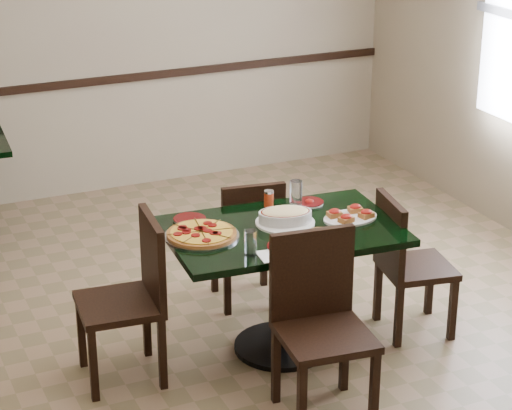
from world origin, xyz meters
name	(u,v)px	position (x,y,z in m)	size (l,w,h in m)	color
floor	(233,345)	(0.00, 0.00, 0.00)	(5.50, 5.50, 0.00)	brown
room_shell	(269,63)	(1.02, 1.73, 1.17)	(5.50, 5.50, 5.50)	white
main_table	(282,258)	(0.23, -0.15, 0.57)	(1.31, 0.90, 0.75)	black
chair_far	(249,237)	(0.29, 0.43, 0.46)	(0.44, 0.44, 0.83)	black
chair_near	(319,314)	(0.15, -0.75, 0.53)	(0.49, 0.49, 0.94)	black
chair_right	(405,259)	(0.97, -0.25, 0.47)	(0.45, 0.45, 0.84)	black
chair_left	(134,290)	(-0.60, -0.07, 0.51)	(0.46, 0.46, 0.91)	black
pepperoni_pizza	(202,234)	(-0.21, -0.08, 0.77)	(0.40, 0.40, 0.04)	#B6B6BD
lasagna_casserole	(285,216)	(0.27, -0.10, 0.80)	(0.33, 0.33, 0.09)	silver
bread_basket	(318,237)	(0.31, -0.42, 0.79)	(0.24, 0.19, 0.09)	brown
bruschetta_platter	(350,215)	(0.63, -0.19, 0.77)	(0.34, 0.24, 0.05)	silver
side_plate_near	(285,247)	(0.13, -0.40, 0.76)	(0.19, 0.19, 0.02)	silver
side_plate_far_r	(309,202)	(0.53, 0.11, 0.76)	(0.16, 0.16, 0.03)	silver
side_plate_far_l	(190,219)	(-0.19, 0.15, 0.76)	(0.18, 0.18, 0.02)	silver
napkin_setting	(274,255)	(0.04, -0.46, 0.75)	(0.17, 0.17, 0.01)	white
water_glass_a	(296,194)	(0.44, 0.11, 0.83)	(0.07, 0.07, 0.15)	silver
water_glass_b	(250,243)	(-0.07, -0.40, 0.82)	(0.06, 0.06, 0.14)	silver
pepper_shaker	(269,198)	(0.30, 0.17, 0.80)	(0.06, 0.06, 0.10)	#BC4114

